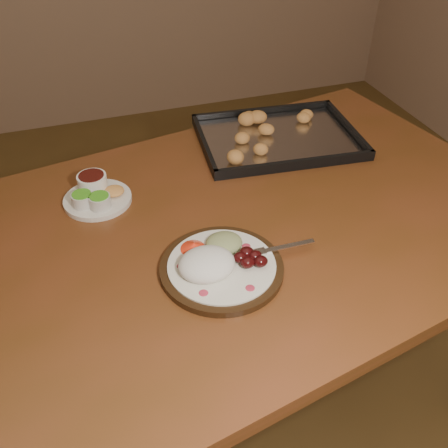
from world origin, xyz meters
name	(u,v)px	position (x,y,z in m)	size (l,w,h in m)	color
ground	(154,384)	(0.00, 0.00, 0.00)	(4.00, 4.00, 0.00)	brown
dining_table	(223,255)	(0.20, -0.14, 0.65)	(1.64, 1.16, 0.75)	brown
dinner_plate	(219,263)	(0.14, -0.28, 0.77)	(0.34, 0.26, 0.06)	black
condiment_saucer	(96,194)	(-0.07, 0.04, 0.77)	(0.16, 0.16, 0.06)	silver
baking_tray	(278,137)	(0.47, 0.17, 0.76)	(0.48, 0.37, 0.05)	black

